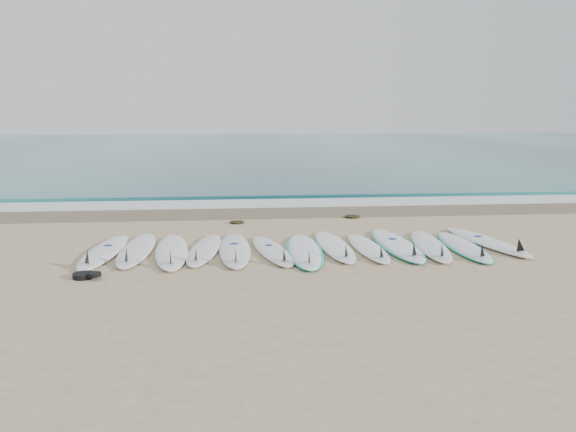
{
  "coord_description": "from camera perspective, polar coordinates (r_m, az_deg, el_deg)",
  "views": [
    {
      "loc": [
        -1.25,
        -10.13,
        2.52
      ],
      "look_at": [
        -0.14,
        1.41,
        0.4
      ],
      "focal_mm": 35.0,
      "sensor_mm": 36.0,
      "label": 1
    }
  ],
  "objects": [
    {
      "name": "seaweed_far",
      "position": [
        13.85,
        6.55,
        -0.03
      ],
      "size": [
        0.39,
        0.3,
        0.08
      ],
      "primitive_type": "ellipsoid",
      "color": "black",
      "rests_on": "ground"
    },
    {
      "name": "surfboard_6",
      "position": [
        10.29,
        1.68,
        -3.53
      ],
      "size": [
        0.79,
        2.79,
        0.35
      ],
      "rotation": [
        0.0,
        0.0,
        -0.04
      ],
      "color": "white",
      "rests_on": "ground"
    },
    {
      "name": "ocean",
      "position": [
        42.73,
        -3.85,
        6.98
      ],
      "size": [
        120.0,
        55.0,
        0.03
      ],
      "primitive_type": "cube",
      "color": "#22666A",
      "rests_on": "ground"
    },
    {
      "name": "ground",
      "position": [
        10.52,
        1.48,
        -3.51
      ],
      "size": [
        120.0,
        120.0,
        0.0
      ],
      "primitive_type": "plane",
      "color": "tan"
    },
    {
      "name": "foam_band",
      "position": [
        15.88,
        -0.92,
        1.3
      ],
      "size": [
        120.0,
        1.4,
        0.04
      ],
      "primitive_type": "cube",
      "color": "silver",
      "rests_on": "ground"
    },
    {
      "name": "surfboard_10",
      "position": [
        10.97,
        14.31,
        -2.93
      ],
      "size": [
        0.92,
        2.72,
        0.34
      ],
      "rotation": [
        0.0,
        0.0,
        -0.14
      ],
      "color": "silver",
      "rests_on": "ground"
    },
    {
      "name": "surfboard_0",
      "position": [
        10.71,
        -18.26,
        -3.45
      ],
      "size": [
        0.7,
        2.75,
        0.35
      ],
      "rotation": [
        0.0,
        0.0,
        -0.05
      ],
      "color": "white",
      "rests_on": "ground"
    },
    {
      "name": "surfboard_8",
      "position": [
        10.6,
        8.18,
        -3.21
      ],
      "size": [
        0.57,
        2.44,
        0.31
      ],
      "rotation": [
        0.0,
        0.0,
        0.03
      ],
      "color": "white",
      "rests_on": "ground"
    },
    {
      "name": "leash_coil",
      "position": [
        9.29,
        -19.85,
        -5.69
      ],
      "size": [
        0.46,
        0.36,
        0.11
      ],
      "color": "black",
      "rests_on": "ground"
    },
    {
      "name": "surfboard_3",
      "position": [
        10.45,
        -8.53,
        -3.4
      ],
      "size": [
        0.78,
        2.56,
        0.32
      ],
      "rotation": [
        0.0,
        0.0,
        -0.1
      ],
      "color": "silver",
      "rests_on": "ground"
    },
    {
      "name": "surfboard_5",
      "position": [
        10.27,
        -1.58,
        -3.53
      ],
      "size": [
        0.91,
        2.51,
        0.31
      ],
      "rotation": [
        0.0,
        0.0,
        0.17
      ],
      "color": "silver",
      "rests_on": "ground"
    },
    {
      "name": "surfboard_7",
      "position": [
        10.62,
        4.8,
        -3.08
      ],
      "size": [
        0.64,
        2.66,
        0.34
      ],
      "rotation": [
        0.0,
        0.0,
        0.03
      ],
      "color": "white",
      "rests_on": "ground"
    },
    {
      "name": "surfboard_9",
      "position": [
        10.93,
        11.03,
        -2.88
      ],
      "size": [
        0.69,
        2.85,
        0.36
      ],
      "rotation": [
        0.0,
        0.0,
        0.0
      ],
      "color": "white",
      "rests_on": "ground"
    },
    {
      "name": "wet_sand_band",
      "position": [
        14.51,
        -0.48,
        0.38
      ],
      "size": [
        120.0,
        1.8,
        0.01
      ],
      "primitive_type": "cube",
      "color": "brown",
      "rests_on": "ground"
    },
    {
      "name": "surfboard_11",
      "position": [
        11.12,
        17.44,
        -2.97
      ],
      "size": [
        0.76,
        2.58,
        0.32
      ],
      "rotation": [
        0.0,
        0.0,
        -0.06
      ],
      "color": "silver",
      "rests_on": "ground"
    },
    {
      "name": "wave_crest",
      "position": [
        17.36,
        -1.32,
        2.18
      ],
      "size": [
        120.0,
        1.0,
        0.1
      ],
      "primitive_type": "cube",
      "color": "#22666A",
      "rests_on": "ground"
    },
    {
      "name": "surfboard_4",
      "position": [
        10.36,
        -5.43,
        -3.42
      ],
      "size": [
        0.62,
        2.77,
        0.35
      ],
      "rotation": [
        0.0,
        0.0,
        0.02
      ],
      "color": "white",
      "rests_on": "ground"
    },
    {
      "name": "seaweed_near",
      "position": [
        13.11,
        -5.19,
        -0.61
      ],
      "size": [
        0.35,
        0.27,
        0.07
      ],
      "primitive_type": "ellipsoid",
      "color": "black",
      "rests_on": "ground"
    },
    {
      "name": "surfboard_1",
      "position": [
        10.68,
        -15.17,
        -3.32
      ],
      "size": [
        0.57,
        2.75,
        0.35
      ],
      "rotation": [
        0.0,
        0.0,
        -0.0
      ],
      "color": "white",
      "rests_on": "ground"
    },
    {
      "name": "surfboard_12",
      "position": [
        11.63,
        19.68,
        -2.46
      ],
      "size": [
        1.0,
        2.82,
        0.35
      ],
      "rotation": [
        0.0,
        0.0,
        0.16
      ],
      "color": "white",
      "rests_on": "ground"
    },
    {
      "name": "surfboard_2",
      "position": [
        10.41,
        -11.74,
        -3.52
      ],
      "size": [
        0.84,
        2.85,
        0.36
      ],
      "rotation": [
        0.0,
        0.0,
        0.09
      ],
      "color": "white",
      "rests_on": "ground"
    }
  ]
}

